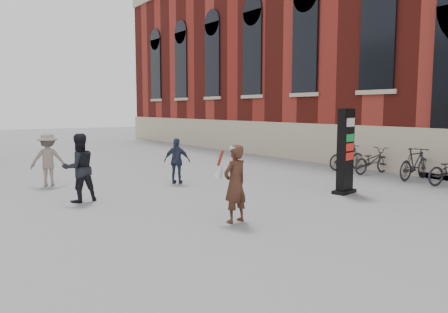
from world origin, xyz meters
TOP-DOWN VIEW (x-y plane):
  - ground at (0.00, 0.00)m, footprint 100.00×100.00m
  - info_pylon at (4.65, 1.40)m, footprint 0.87×0.57m
  - woman at (0.03, 0.54)m, footprint 0.72×0.67m
  - pedestrian_a at (-2.16, 4.62)m, footprint 0.96×0.78m
  - pedestrian_b at (-2.26, 7.71)m, footprint 1.25×0.96m
  - pedestrian_c at (1.37, 5.69)m, footprint 0.89×0.89m
  - bike_5 at (8.60, 1.63)m, footprint 1.92×0.62m
  - bike_6 at (8.60, 3.42)m, footprint 1.93×0.71m
  - bike_7 at (8.60, 4.62)m, footprint 1.82×0.80m

SIDE VIEW (x-z plane):
  - ground at x=0.00m, z-range 0.00..0.00m
  - bike_6 at x=8.60m, z-range 0.00..1.00m
  - bike_7 at x=8.60m, z-range 0.00..1.06m
  - bike_5 at x=8.60m, z-range 0.00..1.14m
  - pedestrian_c at x=1.37m, z-range 0.00..1.52m
  - pedestrian_b at x=-2.26m, z-range 0.00..1.71m
  - woman at x=0.03m, z-range 0.02..1.74m
  - pedestrian_a at x=-2.16m, z-range 0.00..1.84m
  - info_pylon at x=4.65m, z-range 0.00..2.49m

